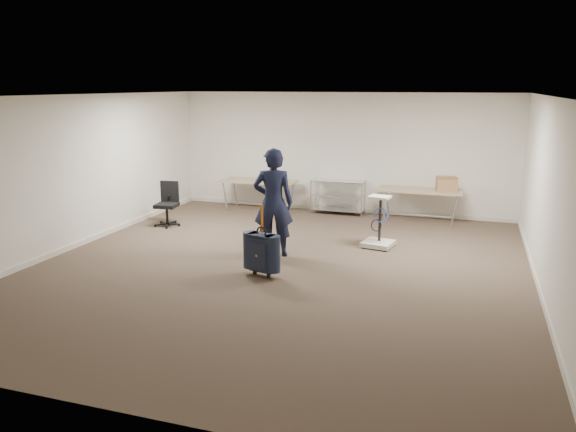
% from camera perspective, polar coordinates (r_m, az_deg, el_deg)
% --- Properties ---
extents(ground, '(9.00, 9.00, 0.00)m').
position_cam_1_polar(ground, '(9.41, -0.85, -5.20)').
color(ground, '#443429').
rests_on(ground, ground).
extents(room_shell, '(8.00, 9.00, 9.00)m').
position_cam_1_polar(room_shell, '(10.65, 1.58, -2.71)').
color(room_shell, silver).
rests_on(room_shell, ground).
extents(folding_table_left, '(1.80, 0.75, 0.73)m').
position_cam_1_polar(folding_table_left, '(13.49, -3.01, 3.41)').
color(folding_table_left, tan).
rests_on(folding_table_left, ground).
extents(folding_table_right, '(1.80, 0.75, 0.73)m').
position_cam_1_polar(folding_table_right, '(12.63, 13.29, 2.40)').
color(folding_table_right, tan).
rests_on(folding_table_right, ground).
extents(wire_shelf, '(1.22, 0.47, 0.80)m').
position_cam_1_polar(wire_shelf, '(13.21, 5.11, 2.12)').
color(wire_shelf, silver).
rests_on(wire_shelf, ground).
extents(person, '(0.80, 0.65, 1.92)m').
position_cam_1_polar(person, '(9.81, -1.51, 1.37)').
color(person, black).
rests_on(person, ground).
extents(suitcase, '(0.47, 0.34, 1.16)m').
position_cam_1_polar(suitcase, '(8.86, -2.70, -3.70)').
color(suitcase, '#151D30').
rests_on(suitcase, ground).
extents(office_chair, '(0.57, 0.57, 0.94)m').
position_cam_1_polar(office_chair, '(12.36, -12.13, 0.36)').
color(office_chair, black).
rests_on(office_chair, ground).
extents(equipment_cart, '(0.61, 0.61, 0.97)m').
position_cam_1_polar(equipment_cart, '(10.61, 9.18, -1.78)').
color(equipment_cart, beige).
rests_on(equipment_cart, ground).
extents(cardboard_box, '(0.48, 0.40, 0.31)m').
position_cam_1_polar(cardboard_box, '(12.54, 15.81, 3.15)').
color(cardboard_box, brown).
rests_on(cardboard_box, folding_table_right).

